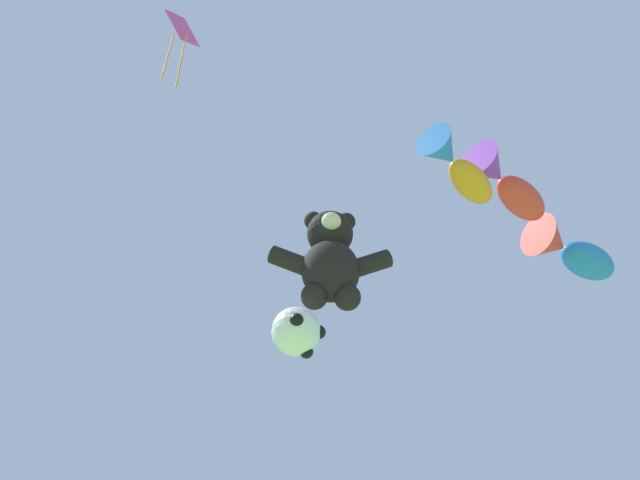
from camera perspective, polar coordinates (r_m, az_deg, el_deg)
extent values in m
ellipsoid|color=black|center=(11.70, 0.85, -2.49)|extent=(0.96, 0.82, 1.17)
sphere|color=black|center=(12.30, 0.80, 0.50)|extent=(0.80, 0.80, 0.80)
sphere|color=beige|center=(12.02, 0.90, 1.46)|extent=(0.34, 0.34, 0.34)
sphere|color=black|center=(12.51, -0.53, 1.56)|extent=(0.33, 0.33, 0.33)
cylinder|color=black|center=(11.82, -2.54, -1.64)|extent=(0.70, 0.31, 0.54)
sphere|color=black|center=(11.32, -0.46, -4.53)|extent=(0.44, 0.44, 0.44)
sphere|color=black|center=(12.54, 2.11, 1.46)|extent=(0.33, 0.33, 0.33)
cylinder|color=black|center=(11.89, 4.20, -1.87)|extent=(0.70, 0.31, 0.54)
sphere|color=black|center=(11.35, 2.21, -4.61)|extent=(0.44, 0.44, 0.44)
sphere|color=white|center=(10.73, -1.92, -7.32)|extent=(0.74, 0.74, 0.74)
sphere|color=black|center=(10.74, -0.08, -7.38)|extent=(0.21, 0.21, 0.21)
sphere|color=black|center=(11.06, -2.32, -7.04)|extent=(0.21, 0.21, 0.21)
sphere|color=black|center=(10.43, -1.88, -6.43)|extent=(0.21, 0.21, 0.21)
sphere|color=black|center=(10.66, -1.09, -8.92)|extent=(0.21, 0.21, 0.21)
ellipsoid|color=orange|center=(12.58, 11.96, 4.57)|extent=(1.16, 1.21, 0.46)
cone|color=blue|center=(12.05, 9.85, 7.06)|extent=(0.92, 0.92, 0.68)
sphere|color=black|center=(12.89, 12.70, 3.96)|extent=(0.12, 0.12, 0.12)
ellipsoid|color=red|center=(13.99, 15.77, 3.22)|extent=(1.40, 1.37, 0.55)
cone|color=purple|center=(13.35, 13.44, 5.58)|extent=(1.08, 1.08, 0.81)
sphere|color=black|center=(14.36, 16.55, 2.69)|extent=(0.14, 0.14, 0.14)
ellipsoid|color=blue|center=(15.49, 20.62, -1.59)|extent=(1.54, 1.32, 0.64)
cone|color=red|center=(14.82, 18.00, -0.11)|extent=(1.11, 1.18, 0.93)
sphere|color=black|center=(15.89, 21.47, -1.71)|extent=(0.16, 0.16, 0.16)
cube|color=#E53F9E|center=(15.19, -10.93, 16.27)|extent=(0.64, 0.80, 1.00)
cylinder|color=orange|center=(14.27, -12.07, 14.19)|extent=(0.03, 0.06, 1.55)
cylinder|color=orange|center=(14.22, -11.03, 13.97)|extent=(0.03, 0.21, 1.62)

